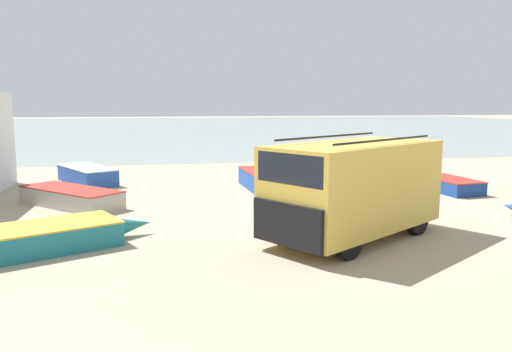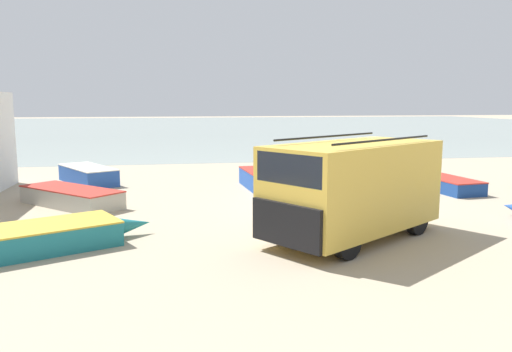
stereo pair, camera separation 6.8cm
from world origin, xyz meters
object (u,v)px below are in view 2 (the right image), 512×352
(parked_van, at_px, (353,187))
(fishing_rowboat_5, at_px, (20,241))
(fishing_rowboat_0, at_px, (431,180))
(fishing_rowboat_2, at_px, (68,196))
(fishing_rowboat_1, at_px, (265,180))
(fishing_rowboat_4, at_px, (86,174))

(parked_van, height_order, fishing_rowboat_5, parked_van)
(fishing_rowboat_5, bearing_deg, fishing_rowboat_0, 0.01)
(parked_van, height_order, fishing_rowboat_0, parked_van)
(parked_van, xyz_separation_m, fishing_rowboat_2, (-7.47, 5.27, -0.98))
(fishing_rowboat_0, bearing_deg, fishing_rowboat_1, 77.31)
(parked_van, bearing_deg, fishing_rowboat_2, -68.78)
(fishing_rowboat_1, distance_m, fishing_rowboat_2, 7.03)
(fishing_rowboat_1, xyz_separation_m, fishing_rowboat_5, (-6.80, -7.13, -0.05))
(parked_van, xyz_separation_m, fishing_rowboat_4, (-7.61, 9.85, -0.92))
(fishing_rowboat_4, distance_m, fishing_rowboat_5, 9.77)
(parked_van, bearing_deg, fishing_rowboat_4, -85.89)
(fishing_rowboat_0, height_order, fishing_rowboat_4, fishing_rowboat_4)
(fishing_rowboat_1, relative_size, fishing_rowboat_5, 0.81)
(fishing_rowboat_0, relative_size, fishing_rowboat_5, 1.01)
(fishing_rowboat_2, bearing_deg, fishing_rowboat_5, 134.39)
(parked_van, bearing_deg, fishing_rowboat_5, -34.24)
(parked_van, relative_size, fishing_rowboat_4, 1.25)
(parked_van, xyz_separation_m, fishing_rowboat_1, (-0.72, 7.22, -0.92))
(parked_van, relative_size, fishing_rowboat_5, 0.95)
(fishing_rowboat_4, bearing_deg, parked_van, -171.19)
(fishing_rowboat_4, bearing_deg, fishing_rowboat_1, -139.79)
(fishing_rowboat_2, bearing_deg, fishing_rowboat_0, -129.75)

